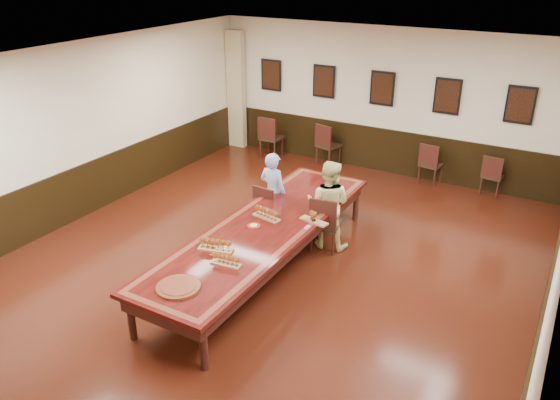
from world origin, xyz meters
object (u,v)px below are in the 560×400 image
Objects in this scene: chair_woman at (326,222)px; conference_table at (264,234)px; person_woman at (328,205)px; person_man at (273,192)px; spare_chair_a at (271,136)px; carved_platter at (178,287)px; spare_chair_c at (431,163)px; spare_chair_b at (329,144)px; spare_chair_d at (493,175)px; chair_man at (270,208)px.

conference_table is at bearing 53.69° from chair_woman.
chair_woman is 0.30m from person_woman.
spare_chair_a is at bearing -52.99° from person_man.
person_man reaches higher than carved_platter.
spare_chair_a is 1.12× the size of spare_chair_c.
person_man is 0.29× the size of conference_table.
spare_chair_b is 3.70m from spare_chair_d.
person_woman is at bearing -90.00° from chair_woman.
spare_chair_b is 0.67× the size of person_man.
spare_chair_c is at bearing -110.91° from chair_man.
spare_chair_d is 0.59× the size of person_man.
spare_chair_d is at bearing -170.92° from spare_chair_c.
chair_man reaches higher than carved_platter.
spare_chair_b is 1.62× the size of carved_platter.
spare_chair_c is 1.51× the size of carved_platter.
person_man reaches higher than conference_table.
person_woman is (1.09, -0.05, 0.03)m from person_man.
chair_man is at bearing -6.76° from person_woman.
spare_chair_d is at bearing -124.98° from person_man.
carved_platter is (2.53, -6.52, 0.26)m from spare_chair_a.
chair_man is 4.11m from spare_chair_c.
spare_chair_b is 0.64× the size of person_woman.
person_man reaches higher than spare_chair_a.
chair_man is at bearing 113.29° from spare_chair_b.
chair_woman is 4.66m from spare_chair_a.
spare_chair_d is 0.17× the size of conference_table.
spare_chair_a is 5.22m from conference_table.
spare_chair_b is (1.43, 0.23, -0.02)m from spare_chair_a.
carved_platter is at bearing 69.67° from chair_woman.
spare_chair_d is 0.56× the size of person_woman.
spare_chair_a is at bearing 111.20° from carved_platter.
spare_chair_a is at bearing 9.93° from spare_chair_d.
chair_man is 1.51× the size of carved_platter.
chair_woman is 1.62× the size of carved_platter.
chair_man is 0.93× the size of spare_chair_b.
spare_chair_a is (-2.00, 3.41, 0.05)m from chair_man.
spare_chair_a is 7.00m from carved_platter.
spare_chair_b reaches higher than conference_table.
carved_platter is (-2.59, -6.82, 0.34)m from spare_chair_d.
spare_chair_d is 4.78m from person_man.
spare_chair_d is 7.31m from carved_platter.
chair_man is at bearing 118.55° from spare_chair_a.
spare_chair_a is 4.58m from person_woman.
spare_chair_c is at bearing 75.17° from conference_table.
spare_chair_a is 1.69× the size of carved_platter.
spare_chair_c is 0.60× the size of person_woman.
person_man is (2.01, -3.31, 0.22)m from spare_chair_a.
spare_chair_c is 0.63× the size of person_man.
spare_chair_b is at bearing -75.29° from chair_man.
spare_chair_c is (2.42, 0.03, -0.03)m from spare_chair_b.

